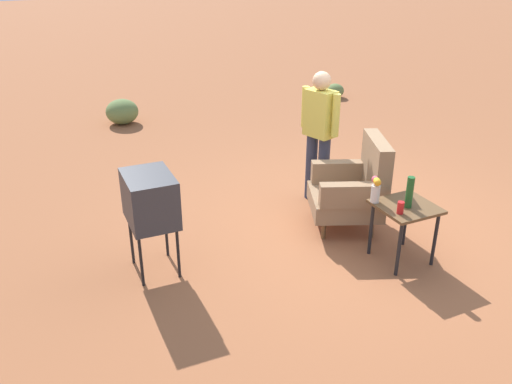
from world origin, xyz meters
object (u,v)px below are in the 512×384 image
(flower_vase, at_px, (376,188))
(soda_can_red, at_px, (400,208))
(person_standing, at_px, (319,130))
(bottle_wine_green, at_px, (410,192))
(tv_on_stand, at_px, (150,199))
(side_table, at_px, (405,214))
(armchair, at_px, (354,187))

(flower_vase, bearing_deg, soda_can_red, 12.65)
(person_standing, distance_m, soda_can_red, 1.72)
(person_standing, distance_m, bottle_wine_green, 1.63)
(bottle_wine_green, height_order, flower_vase, bottle_wine_green)
(soda_can_red, xyz_separation_m, flower_vase, (-0.31, -0.07, 0.09))
(tv_on_stand, bearing_deg, side_table, 69.52)
(soda_can_red, relative_size, flower_vase, 0.46)
(soda_can_red, relative_size, bottle_wine_green, 0.38)
(tv_on_stand, xyz_separation_m, person_standing, (-0.71, 2.28, 0.16))
(armchair, xyz_separation_m, tv_on_stand, (-0.07, -2.29, 0.28))
(tv_on_stand, bearing_deg, person_standing, 107.39)
(person_standing, height_order, bottle_wine_green, person_standing)
(side_table, xyz_separation_m, tv_on_stand, (-0.87, -2.34, 0.25))
(armchair, bearing_deg, tv_on_stand, -91.81)
(tv_on_stand, distance_m, soda_can_red, 2.39)
(armchair, height_order, side_table, armchair)
(tv_on_stand, height_order, soda_can_red, tv_on_stand)
(person_standing, bearing_deg, flower_vase, -7.27)
(person_standing, relative_size, bottle_wine_green, 5.12)
(armchair, height_order, person_standing, person_standing)
(armchair, height_order, bottle_wine_green, armchair)
(side_table, bearing_deg, flower_vase, -129.69)
(bottle_wine_green, bearing_deg, side_table, 162.15)
(tv_on_stand, height_order, bottle_wine_green, tv_on_stand)
(armchair, bearing_deg, bottle_wine_green, 2.77)
(person_standing, bearing_deg, soda_can_red, -3.64)
(bottle_wine_green, xyz_separation_m, flower_vase, (-0.23, -0.23, -0.01))
(armchair, height_order, tv_on_stand, armchair)
(side_table, height_order, tv_on_stand, tv_on_stand)
(person_standing, relative_size, flower_vase, 6.19)
(bottle_wine_green, bearing_deg, soda_can_red, -64.02)
(armchair, distance_m, side_table, 0.80)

